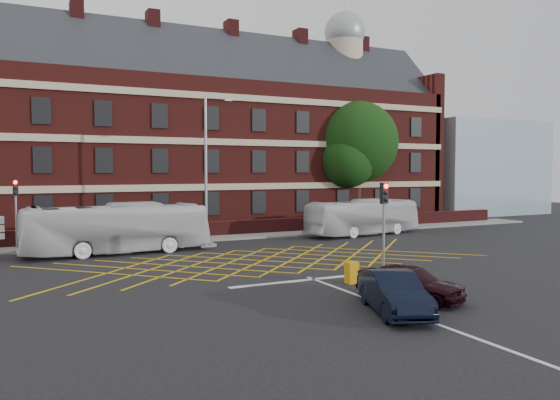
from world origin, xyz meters
name	(u,v)px	position (x,y,z in m)	size (l,w,h in m)	color
ground	(279,267)	(0.00, 0.00, 0.00)	(120.00, 120.00, 0.00)	black
victorian_building	(169,135)	(0.25, 22.00, 7.84)	(51.00, 12.17, 20.40)	#531815
boundary_wall	(199,230)	(0.00, 13.00, 0.55)	(56.00, 0.50, 1.10)	#461213
far_pavement	(203,238)	(0.00, 12.00, 0.06)	(60.00, 3.00, 0.12)	slate
glass_block	(470,168)	(34.00, 21.00, 5.00)	(14.00, 10.00, 10.00)	#99B2BF
box_junction_hatching	(262,261)	(0.00, 2.00, 0.01)	(11.50, 0.12, 0.02)	#CC990C
stop_line	(314,279)	(0.00, -3.50, 0.01)	(8.00, 0.30, 0.02)	silver
centre_line	(410,314)	(0.00, -10.00, 0.01)	(0.15, 14.00, 0.02)	silver
bus_left	(117,228)	(-6.52, 7.94, 1.46)	(2.46, 10.51, 2.93)	silver
bus_right	(363,217)	(11.36, 9.07, 1.32)	(2.22, 9.49, 2.64)	silver
car_navy	(394,293)	(-0.36, -9.63, 0.70)	(1.47, 4.22, 1.39)	black
car_maroon	(410,282)	(1.29, -8.46, 0.68)	(1.61, 4.01, 1.36)	black
deciduous_tree	(357,148)	(15.74, 16.40, 6.76)	(7.58, 7.32, 10.95)	black
traffic_light_near	(384,238)	(3.06, -4.48, 1.76)	(0.70, 0.70, 4.27)	slate
traffic_light_far	(16,223)	(-11.72, 10.62, 1.76)	(0.70, 0.70, 4.27)	slate
street_lamp	(207,195)	(-0.88, 8.50, 3.26)	(2.25, 1.00, 9.38)	slate
utility_cabinet	(352,273)	(1.06, -4.92, 0.46)	(0.47, 0.44, 0.91)	orange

